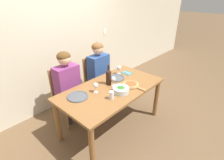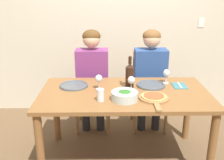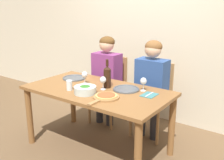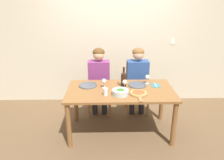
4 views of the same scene
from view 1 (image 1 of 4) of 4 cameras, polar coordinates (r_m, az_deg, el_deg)
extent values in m
plane|color=brown|center=(3.07, -0.09, -14.70)|extent=(40.00, 40.00, 0.00)
cube|color=beige|center=(3.35, -16.59, 13.98)|extent=(10.00, 0.05, 2.70)
cube|color=white|center=(4.01, -2.42, 15.56)|extent=(0.08, 0.01, 0.12)
cube|color=brown|center=(2.64, -0.10, -2.85)|extent=(1.63, 0.87, 0.04)
cylinder|color=brown|center=(2.26, -6.54, -21.56)|extent=(0.07, 0.07, 0.71)
cylinder|color=brown|center=(3.19, 14.26, -5.86)|extent=(0.07, 0.07, 0.71)
cylinder|color=brown|center=(2.72, -17.33, -12.72)|extent=(0.07, 0.07, 0.71)
cylinder|color=brown|center=(3.54, 3.73, -1.57)|extent=(0.07, 0.07, 0.71)
cube|color=#9E7042|center=(3.04, -14.02, -5.30)|extent=(0.42, 0.42, 0.04)
cube|color=#9E7042|center=(3.07, -16.61, 0.07)|extent=(0.38, 0.03, 0.47)
cylinder|color=#9E7042|center=(2.96, -14.43, -11.99)|extent=(0.04, 0.04, 0.44)
cylinder|color=#9E7042|center=(3.13, -8.65, -8.98)|extent=(0.04, 0.04, 0.44)
cylinder|color=#9E7042|center=(3.23, -18.27, -8.87)|extent=(0.04, 0.04, 0.44)
cylinder|color=#9E7042|center=(3.39, -12.78, -6.31)|extent=(0.04, 0.04, 0.44)
cube|color=#9E7042|center=(3.40, -4.45, -0.84)|extent=(0.42, 0.42, 0.04)
cube|color=#9E7042|center=(3.43, -6.84, 3.93)|extent=(0.38, 0.03, 0.47)
cylinder|color=#9E7042|center=(3.29, -4.42, -6.69)|extent=(0.04, 0.04, 0.44)
cylinder|color=#9E7042|center=(3.52, 0.08, -4.19)|extent=(0.04, 0.04, 0.44)
cylinder|color=#9E7042|center=(3.54, -8.67, -4.33)|extent=(0.04, 0.04, 0.44)
cylinder|color=#9E7042|center=(3.75, -4.21, -2.15)|extent=(0.04, 0.04, 0.44)
cylinder|color=#28282D|center=(3.07, -14.09, -9.99)|extent=(0.10, 0.10, 0.48)
cylinder|color=#28282D|center=(3.14, -11.38, -8.63)|extent=(0.10, 0.10, 0.48)
cube|color=#7A3370|center=(2.88, -14.42, -0.60)|extent=(0.38, 0.22, 0.54)
cylinder|color=#7A3370|center=(2.69, -14.61, -6.50)|extent=(0.07, 0.31, 0.14)
cylinder|color=#7A3370|center=(2.88, -8.05, -3.40)|extent=(0.07, 0.31, 0.14)
sphere|color=#DBAD89|center=(2.73, -15.35, 6.68)|extent=(0.20, 0.20, 0.20)
ellipsoid|color=#563819|center=(2.73, -15.55, 7.41)|extent=(0.21, 0.21, 0.15)
cylinder|color=#28282D|center=(3.41, -4.49, -5.06)|extent=(0.10, 0.10, 0.48)
cylinder|color=#28282D|center=(3.51, -2.35, -3.93)|extent=(0.10, 0.10, 0.48)
cube|color=navy|center=(3.27, -4.38, 3.53)|extent=(0.38, 0.22, 0.54)
cylinder|color=navy|center=(3.05, -3.84, -1.37)|extent=(0.07, 0.31, 0.14)
cylinder|color=navy|center=(3.30, 1.16, 1.05)|extent=(0.07, 0.31, 0.14)
sphere|color=#DBAD89|center=(3.13, -4.63, 10.09)|extent=(0.20, 0.20, 0.20)
ellipsoid|color=brown|center=(3.13, -4.78, 10.74)|extent=(0.21, 0.21, 0.15)
cylinder|color=black|center=(2.69, -1.13, 0.73)|extent=(0.08, 0.08, 0.22)
cone|color=black|center=(2.64, -1.15, 3.16)|extent=(0.08, 0.08, 0.03)
cylinder|color=black|center=(2.62, -1.16, 4.25)|extent=(0.03, 0.03, 0.08)
cylinder|color=silver|center=(2.50, 2.90, -3.26)|extent=(0.24, 0.24, 0.08)
ellipsoid|color=#2D6B23|center=(2.50, 2.90, -3.18)|extent=(0.20, 0.20, 0.09)
cylinder|color=#4C5156|center=(2.45, -11.14, -5.35)|extent=(0.29, 0.29, 0.01)
torus|color=#4C5156|center=(2.45, -11.16, -5.23)|extent=(0.29, 0.29, 0.02)
cylinder|color=#4C5156|center=(2.91, 1.18, 0.66)|extent=(0.29, 0.29, 0.01)
torus|color=#4C5156|center=(2.91, 1.19, 0.77)|extent=(0.29, 0.29, 0.02)
cylinder|color=#9E7042|center=(2.71, 6.15, -1.57)|extent=(0.27, 0.27, 0.02)
cube|color=#9E7042|center=(2.61, 9.71, -3.00)|extent=(0.04, 0.14, 0.02)
cylinder|color=tan|center=(2.70, 6.17, -1.29)|extent=(0.23, 0.23, 0.01)
cylinder|color=#AD4C28|center=(2.70, 6.18, -1.14)|extent=(0.19, 0.19, 0.01)
cylinder|color=silver|center=(2.53, -5.25, -3.90)|extent=(0.06, 0.06, 0.01)
cylinder|color=silver|center=(2.51, -5.29, -3.11)|extent=(0.01, 0.01, 0.07)
ellipsoid|color=silver|center=(2.48, -5.36, -1.73)|extent=(0.07, 0.07, 0.08)
ellipsoid|color=maroon|center=(2.48, -5.34, -1.97)|extent=(0.06, 0.06, 0.03)
cylinder|color=silver|center=(3.08, 2.23, 2.08)|extent=(0.06, 0.06, 0.01)
cylinder|color=silver|center=(3.06, 2.24, 2.77)|extent=(0.01, 0.01, 0.07)
ellipsoid|color=silver|center=(3.03, 2.26, 3.95)|extent=(0.07, 0.07, 0.08)
ellipsoid|color=maroon|center=(3.04, 2.26, 3.74)|extent=(0.06, 0.06, 0.03)
cylinder|color=silver|center=(2.69, 0.42, -1.78)|extent=(0.06, 0.06, 0.01)
cylinder|color=silver|center=(2.67, 0.42, -1.02)|extent=(0.01, 0.01, 0.07)
ellipsoid|color=silver|center=(2.64, 0.43, 0.31)|extent=(0.07, 0.07, 0.08)
ellipsoid|color=maroon|center=(2.64, 0.43, 0.07)|extent=(0.06, 0.06, 0.03)
cylinder|color=silver|center=(2.34, -0.16, -4.99)|extent=(0.07, 0.07, 0.11)
cube|color=#387075|center=(3.11, 4.91, 2.31)|extent=(0.14, 0.18, 0.01)
cube|color=silver|center=(3.11, 4.91, 2.41)|extent=(0.01, 0.17, 0.01)
camera|label=2|loc=(1.76, 66.84, -1.37)|focal=42.00mm
camera|label=3|loc=(3.52, 53.41, 10.16)|focal=42.00mm
camera|label=4|loc=(2.12, 88.32, 1.38)|focal=35.00mm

